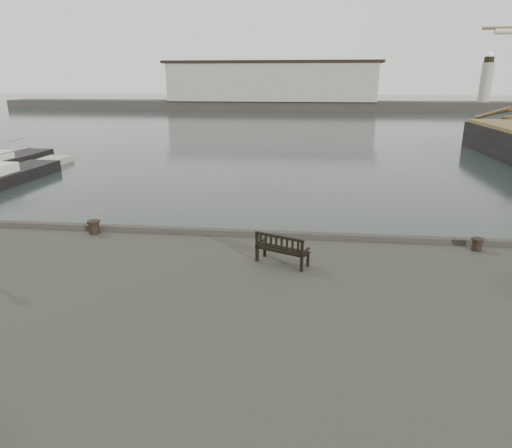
{
  "coord_description": "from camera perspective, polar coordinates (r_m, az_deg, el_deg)",
  "views": [
    {
      "loc": [
        1.18,
        -14.95,
        6.74
      ],
      "look_at": [
        -0.53,
        -0.5,
        2.1
      ],
      "focal_mm": 32.0,
      "sensor_mm": 36.0,
      "label": 1
    }
  ],
  "objects": [
    {
      "name": "ground",
      "position": [
        16.44,
        2.07,
        -6.53
      ],
      "size": [
        400.0,
        400.0,
        0.0
      ],
      "primitive_type": "plane",
      "color": "black",
      "rests_on": "ground"
    },
    {
      "name": "breakwater",
      "position": [
        107.13,
        3.83,
        16.34
      ],
      "size": [
        140.0,
        9.5,
        12.2
      ],
      "color": "#383530",
      "rests_on": "ground"
    },
    {
      "name": "bench",
      "position": [
        13.34,
        3.27,
        -3.85
      ],
      "size": [
        1.65,
        1.13,
        0.9
      ],
      "rotation": [
        0.0,
        0.0,
        -0.42
      ],
      "color": "black",
      "rests_on": "quay"
    },
    {
      "name": "bollard_left",
      "position": [
        16.9,
        -19.59,
        -0.38
      ],
      "size": [
        0.5,
        0.5,
        0.47
      ],
      "primitive_type": "cylinder",
      "rotation": [
        0.0,
        0.0,
        -0.12
      ],
      "color": "black",
      "rests_on": "quay"
    },
    {
      "name": "bollard_right",
      "position": [
        15.99,
        25.91,
        -2.31
      ],
      "size": [
        0.48,
        0.48,
        0.4
      ],
      "primitive_type": "cylinder",
      "rotation": [
        0.0,
        0.0,
        0.3
      ],
      "color": "black",
      "rests_on": "quay"
    },
    {
      "name": "yacht_c",
      "position": [
        34.98,
        -29.04,
        4.76
      ],
      "size": [
        2.62,
        10.18,
        13.56
      ],
      "rotation": [
        0.0,
        0.0,
        -0.02
      ],
      "color": "black",
      "rests_on": "ground"
    }
  ]
}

